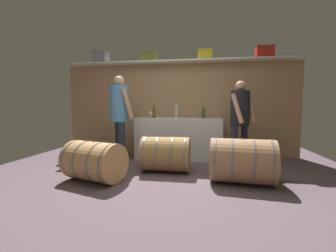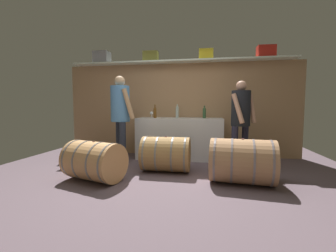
{
  "view_description": "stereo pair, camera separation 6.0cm",
  "coord_description": "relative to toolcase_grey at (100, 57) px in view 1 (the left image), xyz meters",
  "views": [
    {
      "loc": [
        0.6,
        -3.22,
        1.12
      ],
      "look_at": [
        0.03,
        0.42,
        0.81
      ],
      "focal_mm": 24.4,
      "sensor_mm": 36.0,
      "label": 1
    },
    {
      "loc": [
        0.66,
        -3.21,
        1.12
      ],
      "look_at": [
        0.03,
        0.42,
        0.81
      ],
      "focal_mm": 24.4,
      "sensor_mm": 36.0,
      "label": 2
    }
  ],
  "objects": [
    {
      "name": "wine_bottle_green",
      "position": [
        2.41,
        -0.21,
        -1.27
      ],
      "size": [
        0.07,
        0.07,
        0.27
      ],
      "color": "#335634",
      "rests_on": "work_cabinet"
    },
    {
      "name": "work_cabinet",
      "position": [
        1.88,
        -0.23,
        -1.84
      ],
      "size": [
        1.83,
        0.65,
        0.88
      ],
      "primitive_type": "cube",
      "color": "white",
      "rests_on": "ground"
    },
    {
      "name": "wine_glass",
      "position": [
        1.32,
        -0.49,
        -1.29
      ],
      "size": [
        0.07,
        0.07,
        0.14
      ],
      "color": "white",
      "rests_on": "work_cabinet"
    },
    {
      "name": "wine_bottle_clear",
      "position": [
        1.81,
        -0.15,
        -1.26
      ],
      "size": [
        0.07,
        0.07,
        0.3
      ],
      "color": "#B1C0B5",
      "rests_on": "work_cabinet"
    },
    {
      "name": "toolcase_yellow",
      "position": [
        2.42,
        0.0,
        -0.03
      ],
      "size": [
        0.31,
        0.27,
        0.22
      ],
      "primitive_type": "cube",
      "rotation": [
        0.0,
        0.0,
        0.04
      ],
      "color": "yellow",
      "rests_on": "high_shelf_board"
    },
    {
      "name": "winemaker_pouring",
      "position": [
        3.07,
        -0.83,
        -1.3
      ],
      "size": [
        0.5,
        0.5,
        1.59
      ],
      "rotation": [
        0.0,
        0.0,
        -2.39
      ],
      "color": "#26263C",
      "rests_on": "ground"
    },
    {
      "name": "toolcase_red",
      "position": [
        3.65,
        0.0,
        -0.01
      ],
      "size": [
        0.36,
        0.25,
        0.25
      ],
      "primitive_type": "cube",
      "rotation": [
        0.0,
        0.0,
        0.03
      ],
      "color": "red",
      "rests_on": "high_shelf_board"
    },
    {
      "name": "ground_plane",
      "position": [
        1.82,
        -1.41,
        -2.29
      ],
      "size": [
        6.53,
        7.36,
        0.02
      ],
      "primitive_type": "cube",
      "color": "#5E4D56"
    },
    {
      "name": "wine_bottle_amber",
      "position": [
        1.34,
        -0.27,
        -1.27
      ],
      "size": [
        0.07,
        0.07,
        0.29
      ],
      "color": "brown",
      "rests_on": "work_cabinet"
    },
    {
      "name": "back_wall_panel",
      "position": [
        1.82,
        0.15,
        -1.22
      ],
      "size": [
        5.33,
        0.1,
        2.11
      ],
      "primitive_type": "cube",
      "color": "#A77F59",
      "rests_on": "ground"
    },
    {
      "name": "toolcase_olive",
      "position": [
        1.18,
        0.0,
        -0.02
      ],
      "size": [
        0.35,
        0.23,
        0.23
      ],
      "primitive_type": "cube",
      "rotation": [
        0.0,
        0.0,
        0.07
      ],
      "color": "olive",
      "rests_on": "high_shelf_board"
    },
    {
      "name": "high_shelf_board",
      "position": [
        1.82,
        0.0,
        -0.15
      ],
      "size": [
        4.9,
        0.4,
        0.03
      ],
      "primitive_type": "cube",
      "color": "silver",
      "rests_on": "back_wall_panel"
    },
    {
      "name": "wine_barrel_near",
      "position": [
        2.98,
        -1.73,
        -1.95
      ],
      "size": [
        0.97,
        0.74,
        0.67
      ],
      "rotation": [
        0.0,
        0.0,
        -0.11
      ],
      "color": "#AC7C52",
      "rests_on": "ground"
    },
    {
      "name": "visitor_tasting",
      "position": [
        0.8,
        -0.9,
        -1.22
      ],
      "size": [
        0.51,
        0.54,
        1.71
      ],
      "rotation": [
        0.0,
        0.0,
        -0.97
      ],
      "color": "#272D3E",
      "rests_on": "ground"
    },
    {
      "name": "wine_barrel_flank",
      "position": [
        0.78,
        -1.96,
        -1.98
      ],
      "size": [
        0.99,
        0.82,
        0.61
      ],
      "rotation": [
        0.0,
        0.0,
        -0.31
      ],
      "color": "tan",
      "rests_on": "ground"
    },
    {
      "name": "wine_barrel_far",
      "position": [
        1.77,
        -1.3,
        -1.97
      ],
      "size": [
        0.82,
        0.61,
        0.61
      ],
      "rotation": [
        0.0,
        0.0,
        -0.0
      ],
      "color": "#A47A45",
      "rests_on": "ground"
    },
    {
      "name": "toolcase_grey",
      "position": [
        0.0,
        0.0,
        0.0
      ],
      "size": [
        0.36,
        0.28,
        0.28
      ],
      "primitive_type": "cube",
      "rotation": [
        0.0,
        0.0,
        -0.03
      ],
      "color": "gray",
      "rests_on": "high_shelf_board"
    }
  ]
}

